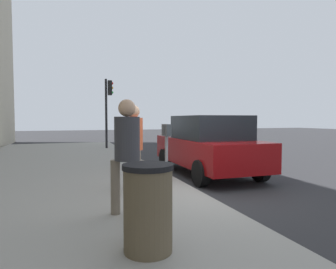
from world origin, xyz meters
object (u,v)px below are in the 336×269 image
traffic_signal (108,102)px  trash_bin (148,208)px  pedestrian_at_meter (134,140)px  pedestrian_bystander (127,146)px  parked_sedan_near (208,145)px  parking_meter (166,142)px

traffic_signal → trash_bin: 12.64m
pedestrian_at_meter → trash_bin: 3.05m
pedestrian_bystander → trash_bin: 1.48m
pedestrian_at_meter → traffic_signal: 9.60m
pedestrian_at_meter → traffic_signal: size_ratio=0.51×
parked_sedan_near → trash_bin: (-4.74, 3.13, -0.24)m
parking_meter → pedestrian_at_meter: 0.73m
parking_meter → parked_sedan_near: bearing=-46.5°
pedestrian_at_meter → parked_sedan_near: pedestrian_at_meter is taller
parking_meter → traffic_signal: bearing=0.0°
parking_meter → parked_sedan_near: 2.67m
pedestrian_bystander → parked_sedan_near: bearing=-14.8°
pedestrian_bystander → trash_bin: bearing=-153.5°
parking_meter → parked_sedan_near: parked_sedan_near is taller
pedestrian_at_meter → traffic_signal: (9.48, -0.72, 1.34)m
pedestrian_bystander → pedestrian_at_meter: bearing=12.1°
parking_meter → pedestrian_bystander: (-1.54, 1.17, 0.08)m
traffic_signal → trash_bin: size_ratio=3.56×
pedestrian_bystander → traffic_signal: size_ratio=0.51×
pedestrian_bystander → traffic_signal: 11.21m
parking_meter → parked_sedan_near: size_ratio=0.32×
parking_meter → pedestrian_bystander: bearing=142.7°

